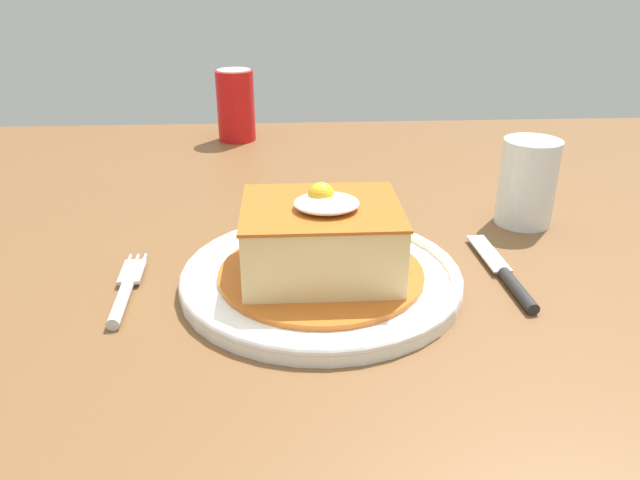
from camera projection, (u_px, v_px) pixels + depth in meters
name	position (u px, v px, depth m)	size (l,w,h in m)	color
dining_table	(328.00, 293.00, 0.78)	(1.35, 1.06, 0.73)	brown
main_plate	(321.00, 276.00, 0.61)	(0.28, 0.28, 0.02)	white
sandwich_meal	(321.00, 243.00, 0.60)	(0.20, 0.20, 0.10)	#B75B1E
fork	(124.00, 293.00, 0.59)	(0.02, 0.14, 0.01)	silver
knife	(509.00, 279.00, 0.62)	(0.02, 0.17, 0.01)	#262628
soda_can	(236.00, 105.00, 1.08)	(0.07, 0.07, 0.12)	red
drinking_glass	(527.00, 188.00, 0.74)	(0.07, 0.07, 0.10)	silver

